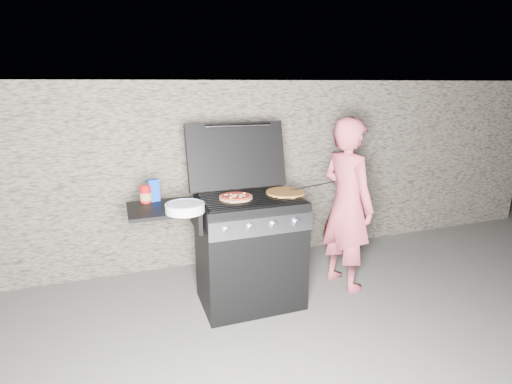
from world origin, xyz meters
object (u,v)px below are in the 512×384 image
object	(u,v)px
pizza_topped	(236,197)
person	(347,205)
sauce_jar	(146,194)
gas_grill	(220,255)

from	to	relation	value
pizza_topped	person	distance (m)	1.02
sauce_jar	person	distance (m)	1.69
pizza_topped	gas_grill	bearing A→B (deg)	-176.61
pizza_topped	sauce_jar	distance (m)	0.68
gas_grill	pizza_topped	bearing A→B (deg)	3.39
gas_grill	person	xyz separation A→B (m)	(1.14, 0.02, 0.30)
sauce_jar	gas_grill	bearing A→B (deg)	-17.40
gas_grill	person	bearing A→B (deg)	0.83
gas_grill	pizza_topped	world-z (taller)	pizza_topped
person	pizza_topped	bearing A→B (deg)	77.57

